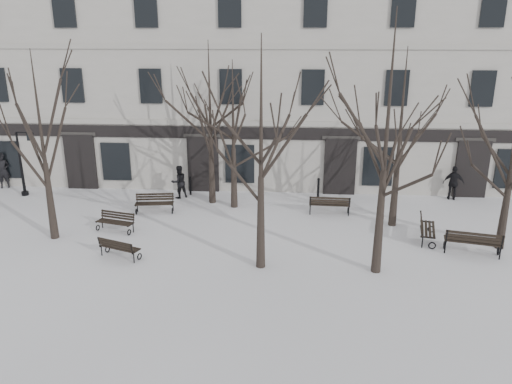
# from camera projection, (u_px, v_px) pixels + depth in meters

# --- Properties ---
(ground) EXTENTS (100.00, 100.00, 0.00)m
(ground) POSITION_uv_depth(u_px,v_px,m) (261.00, 258.00, 18.41)
(ground) COLOR white
(ground) RESTS_ON ground
(building) EXTENTS (40.40, 10.20, 11.40)m
(building) POSITION_uv_depth(u_px,v_px,m) (275.00, 76.00, 29.01)
(building) COLOR #B6B0A8
(building) RESTS_ON ground
(tree_0) EXTENTS (5.19, 5.19, 7.41)m
(tree_0) POSITION_uv_depth(u_px,v_px,m) (40.00, 125.00, 18.82)
(tree_0) COLOR black
(tree_0) RESTS_ON ground
(tree_1) EXTENTS (5.57, 5.57, 7.95)m
(tree_1) POSITION_uv_depth(u_px,v_px,m) (261.00, 128.00, 16.24)
(tree_1) COLOR black
(tree_1) RESTS_ON ground
(tree_2) EXTENTS (6.09, 6.09, 8.71)m
(tree_2) POSITION_uv_depth(u_px,v_px,m) (388.00, 116.00, 15.74)
(tree_2) COLOR black
(tree_2) RESTS_ON ground
(tree_4) EXTENTS (5.35, 5.35, 7.64)m
(tree_4) POSITION_uv_depth(u_px,v_px,m) (210.00, 104.00, 22.97)
(tree_4) COLOR black
(tree_4) RESTS_ON ground
(tree_5) EXTENTS (4.78, 4.78, 6.83)m
(tree_5) POSITION_uv_depth(u_px,v_px,m) (233.00, 118.00, 22.50)
(tree_5) COLOR black
(tree_5) RESTS_ON ground
(tree_6) EXTENTS (5.21, 5.21, 7.44)m
(tree_6) POSITION_uv_depth(u_px,v_px,m) (401.00, 118.00, 20.14)
(tree_6) COLOR black
(tree_6) RESTS_ON ground
(bench_0) EXTENTS (1.68, 0.96, 0.81)m
(bench_0) POSITION_uv_depth(u_px,v_px,m) (116.00, 221.00, 20.80)
(bench_0) COLOR black
(bench_0) RESTS_ON ground
(bench_1) EXTENTS (1.66, 1.09, 0.80)m
(bench_1) POSITION_uv_depth(u_px,v_px,m) (119.00, 247.00, 18.29)
(bench_1) COLOR black
(bench_1) RESTS_ON ground
(bench_2) EXTENTS (2.10, 1.15, 1.01)m
(bench_2) POSITION_uv_depth(u_px,v_px,m) (473.00, 241.00, 18.53)
(bench_2) COLOR black
(bench_2) RESTS_ON ground
(bench_3) EXTENTS (1.80, 0.85, 0.87)m
(bench_3) POSITION_uv_depth(u_px,v_px,m) (155.00, 202.00, 22.95)
(bench_3) COLOR black
(bench_3) RESTS_ON ground
(bench_4) EXTENTS (1.86, 0.74, 0.92)m
(bench_4) POSITION_uv_depth(u_px,v_px,m) (329.00, 204.00, 22.66)
(bench_4) COLOR black
(bench_4) RESTS_ON ground
(bench_5) EXTENTS (1.06, 1.92, 0.92)m
(bench_5) POSITION_uv_depth(u_px,v_px,m) (426.00, 228.00, 19.90)
(bench_5) COLOR black
(bench_5) RESTS_ON ground
(lamp_post) EXTENTS (1.07, 0.40, 3.41)m
(lamp_post) POSITION_uv_depth(u_px,v_px,m) (24.00, 158.00, 24.88)
(lamp_post) COLOR black
(lamp_post) RESTS_ON ground
(bollard_a) EXTENTS (0.12, 0.12, 0.96)m
(bollard_a) POSITION_uv_depth(u_px,v_px,m) (190.00, 185.00, 25.41)
(bollard_a) COLOR black
(bollard_a) RESTS_ON ground
(bollard_b) EXTENTS (0.14, 0.14, 1.06)m
(bollard_b) POSITION_uv_depth(u_px,v_px,m) (318.00, 187.00, 24.84)
(bollard_b) COLOR black
(bollard_b) RESTS_ON ground
(pedestrian_a) EXTENTS (0.80, 0.66, 1.89)m
(pedestrian_a) POSITION_uv_depth(u_px,v_px,m) (6.00, 188.00, 26.72)
(pedestrian_a) COLOR black
(pedestrian_a) RESTS_ON ground
(pedestrian_b) EXTENTS (1.02, 0.99, 1.66)m
(pedestrian_b) POSITION_uv_depth(u_px,v_px,m) (180.00, 198.00, 25.12)
(pedestrian_b) COLOR black
(pedestrian_b) RESTS_ON ground
(pedestrian_c) EXTENTS (1.06, 0.60, 1.71)m
(pedestrian_c) POSITION_uv_depth(u_px,v_px,m) (451.00, 199.00, 24.85)
(pedestrian_c) COLOR black
(pedestrian_c) RESTS_ON ground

